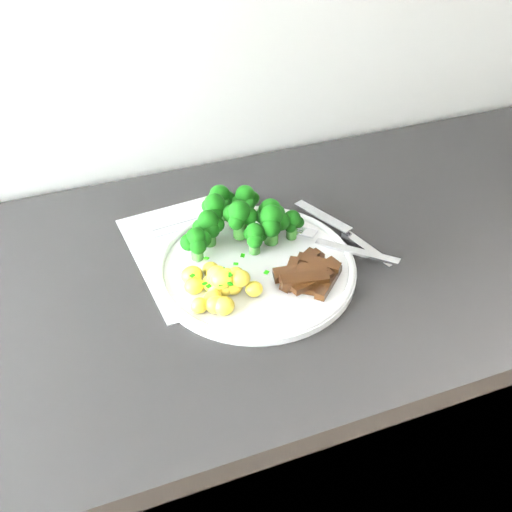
{
  "coord_description": "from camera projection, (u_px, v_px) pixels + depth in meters",
  "views": [
    {
      "loc": [
        -0.34,
        1.02,
        1.54
      ],
      "look_at": [
        -0.11,
        1.65,
        0.97
      ],
      "focal_mm": 40.53,
      "sensor_mm": 36.0,
      "label": 1
    }
  ],
  "objects": [
    {
      "name": "recipe_paper",
      "position": [
        196.0,
        251.0,
        0.94
      ],
      "size": [
        0.22,
        0.29,
        0.0
      ],
      "color": "silver",
      "rests_on": "counter"
    },
    {
      "name": "knife",
      "position": [
        354.0,
        240.0,
        0.95
      ],
      "size": [
        0.09,
        0.21,
        0.02
      ],
      "color": "silver",
      "rests_on": "plate"
    },
    {
      "name": "fork",
      "position": [
        339.0,
        245.0,
        0.92
      ],
      "size": [
        0.15,
        0.17,
        0.02
      ],
      "color": "silver",
      "rests_on": "plate"
    },
    {
      "name": "counter",
      "position": [
        262.0,
        433.0,
        1.22
      ],
      "size": [
        2.51,
        0.63,
        0.94
      ],
      "color": "black",
      "rests_on": "ground"
    },
    {
      "name": "broccoli",
      "position": [
        240.0,
        217.0,
        0.92
      ],
      "size": [
        0.2,
        0.15,
        0.08
      ],
      "color": "#2D6722",
      "rests_on": "plate"
    },
    {
      "name": "beef_strips",
      "position": [
        308.0,
        273.0,
        0.86
      ],
      "size": [
        0.11,
        0.1,
        0.03
      ],
      "color": "black",
      "rests_on": "plate"
    },
    {
      "name": "potatoes",
      "position": [
        219.0,
        285.0,
        0.84
      ],
      "size": [
        0.12,
        0.11,
        0.04
      ],
      "color": "yellow",
      "rests_on": "plate"
    },
    {
      "name": "plate",
      "position": [
        256.0,
        266.0,
        0.9
      ],
      "size": [
        0.31,
        0.31,
        0.02
      ],
      "color": "white",
      "rests_on": "counter"
    }
  ]
}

